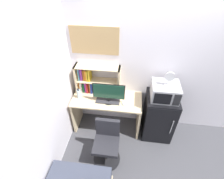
{
  "coord_description": "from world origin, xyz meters",
  "views": [
    {
      "loc": [
        -0.53,
        -2.51,
        2.79
      ],
      "look_at": [
        -0.82,
        -0.31,
        1.01
      ],
      "focal_mm": 26.72,
      "sensor_mm": 36.0,
      "label": 1
    }
  ],
  "objects_px": {
    "monitor": "(109,92)",
    "microwave": "(165,91)",
    "hutch_bookshelf": "(91,79)",
    "mini_fridge": "(159,116)",
    "computer_mouse": "(124,103)",
    "wall_corkboard": "(94,41)",
    "desk_chair": "(107,144)",
    "water_bottle": "(79,94)",
    "desk_fan": "(169,78)",
    "keyboard": "(108,101)"
  },
  "relations": [
    {
      "from": "water_bottle",
      "to": "hutch_bookshelf",
      "type": "bearing_deg",
      "value": 48.96
    },
    {
      "from": "monitor",
      "to": "wall_corkboard",
      "type": "distance_m",
      "value": 0.88
    },
    {
      "from": "monitor",
      "to": "computer_mouse",
      "type": "bearing_deg",
      "value": -4.73
    },
    {
      "from": "hutch_bookshelf",
      "to": "wall_corkboard",
      "type": "bearing_deg",
      "value": 44.82
    },
    {
      "from": "mini_fridge",
      "to": "wall_corkboard",
      "type": "xyz_separation_m",
      "value": [
        -1.2,
        0.29,
        1.28
      ]
    },
    {
      "from": "monitor",
      "to": "keyboard",
      "type": "height_order",
      "value": "monitor"
    },
    {
      "from": "desk_chair",
      "to": "water_bottle",
      "type": "bearing_deg",
      "value": 133.09
    },
    {
      "from": "wall_corkboard",
      "to": "water_bottle",
      "type": "bearing_deg",
      "value": -132.29
    },
    {
      "from": "computer_mouse",
      "to": "desk_fan",
      "type": "bearing_deg",
      "value": 5.78
    },
    {
      "from": "desk_fan",
      "to": "wall_corkboard",
      "type": "height_order",
      "value": "wall_corkboard"
    },
    {
      "from": "desk_fan",
      "to": "monitor",
      "type": "bearing_deg",
      "value": -177.23
    },
    {
      "from": "hutch_bookshelf",
      "to": "desk_fan",
      "type": "xyz_separation_m",
      "value": [
        1.3,
        -0.2,
        0.28
      ]
    },
    {
      "from": "mini_fridge",
      "to": "wall_corkboard",
      "type": "distance_m",
      "value": 1.78
    },
    {
      "from": "computer_mouse",
      "to": "hutch_bookshelf",
      "type": "bearing_deg",
      "value": 156.63
    },
    {
      "from": "mini_fridge",
      "to": "desk_chair",
      "type": "distance_m",
      "value": 1.1
    },
    {
      "from": "keyboard",
      "to": "water_bottle",
      "type": "height_order",
      "value": "water_bottle"
    },
    {
      "from": "mini_fridge",
      "to": "monitor",
      "type": "bearing_deg",
      "value": -177.03
    },
    {
      "from": "monitor",
      "to": "keyboard",
      "type": "xyz_separation_m",
      "value": [
        -0.02,
        -0.01,
        -0.2
      ]
    },
    {
      "from": "hutch_bookshelf",
      "to": "mini_fridge",
      "type": "xyz_separation_m",
      "value": [
        1.29,
        -0.2,
        -0.59
      ]
    },
    {
      "from": "desk_fan",
      "to": "water_bottle",
      "type": "bearing_deg",
      "value": -179.46
    },
    {
      "from": "hutch_bookshelf",
      "to": "desk_chair",
      "type": "distance_m",
      "value": 1.17
    },
    {
      "from": "computer_mouse",
      "to": "mini_fridge",
      "type": "distance_m",
      "value": 0.73
    },
    {
      "from": "wall_corkboard",
      "to": "mini_fridge",
      "type": "bearing_deg",
      "value": -13.61
    },
    {
      "from": "hutch_bookshelf",
      "to": "keyboard",
      "type": "xyz_separation_m",
      "value": [
        0.34,
        -0.26,
        -0.27
      ]
    },
    {
      "from": "microwave",
      "to": "desk_chair",
      "type": "bearing_deg",
      "value": -142.88
    },
    {
      "from": "computer_mouse",
      "to": "microwave",
      "type": "height_order",
      "value": "microwave"
    },
    {
      "from": "computer_mouse",
      "to": "desk_fan",
      "type": "height_order",
      "value": "desk_fan"
    },
    {
      "from": "monitor",
      "to": "microwave",
      "type": "xyz_separation_m",
      "value": [
        0.93,
        0.05,
        0.08
      ]
    },
    {
      "from": "mini_fridge",
      "to": "desk_fan",
      "type": "height_order",
      "value": "desk_fan"
    },
    {
      "from": "desk_fan",
      "to": "mini_fridge",
      "type": "bearing_deg",
      "value": 171.06
    },
    {
      "from": "water_bottle",
      "to": "microwave",
      "type": "bearing_deg",
      "value": 0.76
    },
    {
      "from": "hutch_bookshelf",
      "to": "computer_mouse",
      "type": "xyz_separation_m",
      "value": [
        0.63,
        -0.27,
        -0.27
      ]
    },
    {
      "from": "monitor",
      "to": "desk_chair",
      "type": "xyz_separation_m",
      "value": [
        0.05,
        -0.61,
        -0.6
      ]
    },
    {
      "from": "monitor",
      "to": "wall_corkboard",
      "type": "height_order",
      "value": "wall_corkboard"
    },
    {
      "from": "monitor",
      "to": "computer_mouse",
      "type": "xyz_separation_m",
      "value": [
        0.27,
        -0.02,
        -0.2
      ]
    },
    {
      "from": "microwave",
      "to": "wall_corkboard",
      "type": "bearing_deg",
      "value": 166.52
    },
    {
      "from": "keyboard",
      "to": "computer_mouse",
      "type": "relative_size",
      "value": 3.96
    },
    {
      "from": "monitor",
      "to": "microwave",
      "type": "distance_m",
      "value": 0.93
    },
    {
      "from": "keyboard",
      "to": "monitor",
      "type": "bearing_deg",
      "value": 18.34
    },
    {
      "from": "monitor",
      "to": "desk_chair",
      "type": "relative_size",
      "value": 0.67
    },
    {
      "from": "desk_chair",
      "to": "wall_corkboard",
      "type": "bearing_deg",
      "value": 108.76
    },
    {
      "from": "microwave",
      "to": "desk_chair",
      "type": "distance_m",
      "value": 1.3
    },
    {
      "from": "keyboard",
      "to": "desk_fan",
      "type": "xyz_separation_m",
      "value": [
        0.96,
        0.05,
        0.55
      ]
    },
    {
      "from": "hutch_bookshelf",
      "to": "monitor",
      "type": "xyz_separation_m",
      "value": [
        0.36,
        -0.25,
        -0.07
      ]
    },
    {
      "from": "computer_mouse",
      "to": "water_bottle",
      "type": "height_order",
      "value": "water_bottle"
    },
    {
      "from": "wall_corkboard",
      "to": "desk_fan",
      "type": "bearing_deg",
      "value": -13.56
    },
    {
      "from": "computer_mouse",
      "to": "wall_corkboard",
      "type": "distance_m",
      "value": 1.16
    },
    {
      "from": "monitor",
      "to": "desk_fan",
      "type": "bearing_deg",
      "value": 2.77
    },
    {
      "from": "microwave",
      "to": "desk_fan",
      "type": "relative_size",
      "value": 1.83
    },
    {
      "from": "hutch_bookshelf",
      "to": "computer_mouse",
      "type": "bearing_deg",
      "value": -23.37
    }
  ]
}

